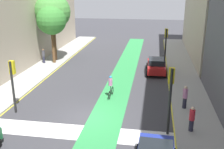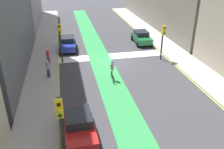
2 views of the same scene
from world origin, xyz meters
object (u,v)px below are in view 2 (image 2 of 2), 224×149
(pedestrian_sidewalk_right_a, at_px, (48,56))
(traffic_signal_near_right, at_px, (60,36))
(traffic_signal_near_left, at_px, (163,36))
(car_green_left_near, at_px, (141,37))
(car_blue_right_near, at_px, (68,43))
(cyclist_in_lane, at_px, (112,70))
(car_red_right_far, at_px, (79,125))
(pedestrian_sidewalk_right_b, at_px, (48,68))
(traffic_signal_far_right, at_px, (61,122))

(pedestrian_sidewalk_right_a, bearing_deg, traffic_signal_near_right, -171.32)
(traffic_signal_near_left, xyz_separation_m, car_green_left_near, (0.32, -6.07, -1.88))
(traffic_signal_near_left, bearing_deg, car_blue_right_near, -28.71)
(car_blue_right_near, height_order, pedestrian_sidewalk_right_a, pedestrian_sidewalk_right_a)
(traffic_signal_near_right, bearing_deg, pedestrian_sidewalk_right_a, 8.68)
(car_blue_right_near, relative_size, cyclist_in_lane, 2.30)
(traffic_signal_near_right, relative_size, car_red_right_far, 0.99)
(pedestrian_sidewalk_right_b, bearing_deg, traffic_signal_far_right, 95.96)
(cyclist_in_lane, bearing_deg, pedestrian_sidewalk_right_b, -14.64)
(traffic_signal_near_left, distance_m, car_green_left_near, 6.36)
(traffic_signal_far_right, height_order, pedestrian_sidewalk_right_a, traffic_signal_far_right)
(traffic_signal_near_left, relative_size, car_green_left_near, 0.89)
(car_red_right_far, distance_m, car_blue_right_near, 16.38)
(car_red_right_far, bearing_deg, cyclist_in_lane, -116.78)
(car_green_left_near, relative_size, car_blue_right_near, 1.00)
(traffic_signal_near_right, relative_size, car_blue_right_near, 0.98)
(traffic_signal_near_right, bearing_deg, cyclist_in_lane, 131.35)
(cyclist_in_lane, bearing_deg, car_red_right_far, 63.22)
(car_red_right_far, bearing_deg, car_green_left_near, -119.46)
(traffic_signal_near_left, height_order, traffic_signal_far_right, traffic_signal_far_right)
(traffic_signal_near_right, xyz_separation_m, cyclist_in_lane, (-4.41, 5.01, -1.98))
(traffic_signal_near_right, relative_size, pedestrian_sidewalk_right_b, 2.44)
(pedestrian_sidewalk_right_a, bearing_deg, car_red_right_far, 100.34)
(traffic_signal_near_right, bearing_deg, car_blue_right_near, -100.51)
(car_green_left_near, bearing_deg, pedestrian_sidewalk_right_b, 35.40)
(traffic_signal_near_left, height_order, car_blue_right_near, traffic_signal_near_left)
(car_red_right_far, relative_size, pedestrian_sidewalk_right_b, 2.47)
(car_red_right_far, bearing_deg, traffic_signal_far_right, 69.26)
(pedestrian_sidewalk_right_a, xyz_separation_m, pedestrian_sidewalk_right_b, (-0.10, 3.30, 0.05))
(pedestrian_sidewalk_right_b, bearing_deg, car_blue_right_near, -105.20)
(traffic_signal_near_left, bearing_deg, car_red_right_far, 47.77)
(car_blue_right_near, xyz_separation_m, pedestrian_sidewalk_right_b, (2.09, 7.69, 0.23))
(traffic_signal_near_left, xyz_separation_m, car_red_right_far, (9.93, 10.94, -1.88))
(traffic_signal_far_right, bearing_deg, car_green_left_near, -118.43)
(car_green_left_near, bearing_deg, traffic_signal_far_right, 61.57)
(car_red_right_far, distance_m, cyclist_in_lane, 8.07)
(traffic_signal_far_right, xyz_separation_m, car_green_left_near, (-10.54, -19.46, -2.21))
(traffic_signal_far_right, distance_m, car_green_left_near, 22.24)
(traffic_signal_near_left, xyz_separation_m, traffic_signal_far_right, (10.86, 13.39, 0.33))
(car_blue_right_near, height_order, pedestrian_sidewalk_right_b, pedestrian_sidewalk_right_b)
(traffic_signal_far_right, xyz_separation_m, cyclist_in_lane, (-4.56, -9.65, -2.04))
(car_blue_right_near, bearing_deg, cyclist_in_lane, 111.61)
(pedestrian_sidewalk_right_b, bearing_deg, traffic_signal_near_right, -110.50)
(car_red_right_far, distance_m, pedestrian_sidewalk_right_b, 8.95)
(traffic_signal_far_right, bearing_deg, car_red_right_far, -110.74)
(traffic_signal_far_right, relative_size, car_red_right_far, 1.01)
(traffic_signal_near_right, distance_m, traffic_signal_near_left, 10.78)
(car_green_left_near, bearing_deg, pedestrian_sidewalk_right_a, 23.03)
(car_green_left_near, height_order, car_red_right_far, same)
(traffic_signal_far_right, relative_size, cyclist_in_lane, 2.32)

